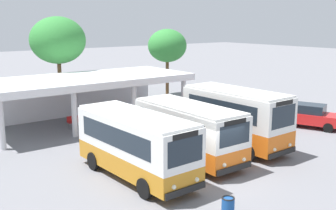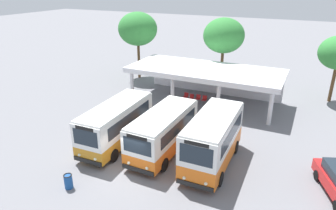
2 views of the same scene
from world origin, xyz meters
name	(u,v)px [view 2 (image 2 of 2)]	position (x,y,z in m)	size (l,w,h in m)	color
ground_plane	(131,172)	(0.00, 0.00, 0.00)	(180.00, 180.00, 0.00)	slate
city_bus_nearest_orange	(116,123)	(-2.88, 2.71, 1.71)	(2.56, 7.20, 3.08)	black
city_bus_second_in_row	(163,131)	(0.69, 3.14, 1.66)	(2.52, 6.89, 2.99)	black
city_bus_middle_cream	(213,139)	(4.25, 3.16, 1.88)	(2.59, 6.74, 3.42)	black
terminal_canopy	(207,74)	(-0.01, 14.24, 2.69)	(14.71, 6.40, 3.40)	silver
waiting_chair_end_by_column	(186,96)	(-1.67, 12.91, 0.52)	(0.45, 0.45, 0.86)	slate
waiting_chair_second_from_end	(191,97)	(-1.03, 12.77, 0.52)	(0.45, 0.45, 0.86)	slate
waiting_chair_middle_seat	(198,98)	(-0.38, 12.92, 0.52)	(0.45, 0.45, 0.86)	slate
waiting_chair_fourth_seat	(204,99)	(0.27, 12.90, 0.52)	(0.45, 0.45, 0.86)	slate
roadside_tree_behind_canopy	(224,36)	(0.13, 18.84, 5.75)	(4.43, 4.43, 7.65)	brown
roadside_tree_west_of_canopy	(138,29)	(-10.05, 17.85, 5.94)	(4.62, 4.62, 7.92)	brown
litter_bin_apron	(68,181)	(-2.44, -2.90, 0.46)	(0.49, 0.49, 0.90)	#19478C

